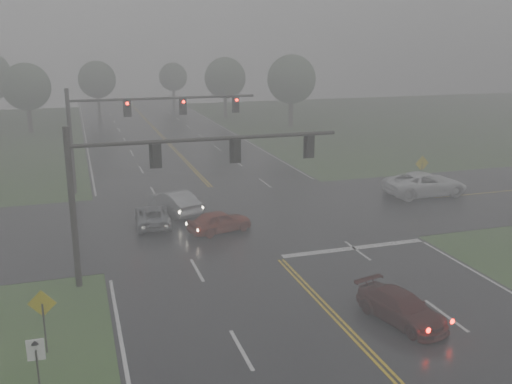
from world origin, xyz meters
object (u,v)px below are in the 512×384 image
object	(u,v)px
sedan_silver	(175,213)
pickup_white	(424,195)
sedan_maroon	(400,321)
car_grey	(153,225)
signal_gantry_far	(130,118)
signal_gantry_near	(159,171)
sedan_red	(220,232)

from	to	relation	value
sedan_silver	pickup_white	world-z (taller)	pickup_white
sedan_maroon	pickup_white	size ratio (longest dim) A/B	0.69
car_grey	pickup_white	xyz separation A→B (m)	(20.33, 0.93, 0.00)
pickup_white	signal_gantry_far	distance (m)	22.84
sedan_silver	pickup_white	xyz separation A→B (m)	(18.59, -1.17, 0.00)
signal_gantry_near	signal_gantry_far	size ratio (longest dim) A/B	0.92
pickup_white	signal_gantry_near	world-z (taller)	signal_gantry_near
car_grey	signal_gantry_near	world-z (taller)	signal_gantry_near
sedan_red	car_grey	xyz separation A→B (m)	(-3.69, 2.59, 0.00)
sedan_maroon	sedan_red	bearing A→B (deg)	94.07
sedan_red	pickup_white	world-z (taller)	pickup_white
sedan_silver	signal_gantry_near	bearing A→B (deg)	58.11
sedan_silver	signal_gantry_near	distance (m)	11.70
sedan_red	car_grey	bearing A→B (deg)	39.33
sedan_red	pickup_white	size ratio (longest dim) A/B	0.63
sedan_red	signal_gantry_far	distance (m)	13.78
sedan_silver	signal_gantry_near	world-z (taller)	signal_gantry_near
sedan_red	sedan_silver	xyz separation A→B (m)	(-1.94, 4.68, 0.00)
sedan_maroon	signal_gantry_far	world-z (taller)	signal_gantry_far
signal_gantry_far	car_grey	bearing A→B (deg)	-89.19
sedan_silver	signal_gantry_far	distance (m)	9.39
car_grey	signal_gantry_far	distance (m)	10.94
sedan_maroon	signal_gantry_near	xyz separation A→B (m)	(-8.62, 7.74, 5.31)
sedan_red	pickup_white	bearing A→B (deg)	-93.72
sedan_maroon	sedan_silver	xyz separation A→B (m)	(-6.31, 17.91, 0.00)
pickup_white	signal_gantry_near	bearing A→B (deg)	113.98
car_grey	sedan_maroon	bearing A→B (deg)	120.87
signal_gantry_near	pickup_white	bearing A→B (deg)	23.32
pickup_white	signal_gantry_far	size ratio (longest dim) A/B	0.43
sedan_maroon	sedan_silver	distance (m)	18.99
sedan_maroon	signal_gantry_far	size ratio (longest dim) A/B	0.30
pickup_white	car_grey	bearing A→B (deg)	93.28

